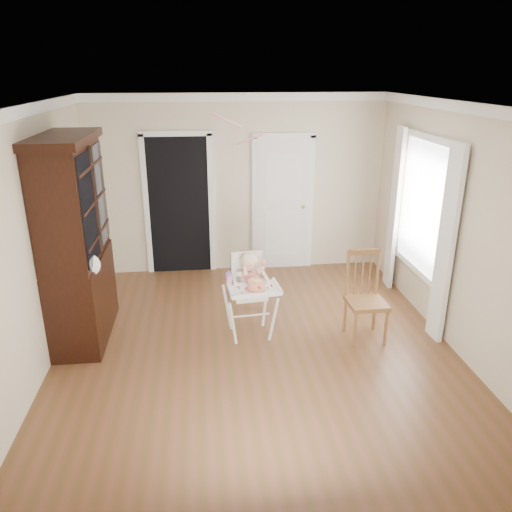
{
  "coord_description": "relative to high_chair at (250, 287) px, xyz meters",
  "views": [
    {
      "loc": [
        -0.55,
        -4.98,
        3.01
      ],
      "look_at": [
        0.03,
        0.22,
        1.05
      ],
      "focal_mm": 35.0,
      "sensor_mm": 36.0,
      "label": 1
    }
  ],
  "objects": [
    {
      "name": "cake",
      "position": [
        0.05,
        -0.27,
        0.14
      ],
      "size": [
        0.25,
        0.25,
        0.11
      ],
      "color": "silver",
      "rests_on": "high_chair"
    },
    {
      "name": "wall_right",
      "position": [
        2.28,
        -0.32,
        0.72
      ],
      "size": [
        0.0,
        5.0,
        5.0
      ],
      "primitive_type": "plane",
      "rotation": [
        1.57,
        0.0,
        -1.57
      ],
      "color": "beige",
      "rests_on": "floor"
    },
    {
      "name": "window_right",
      "position": [
        2.21,
        0.48,
        0.65
      ],
      "size": [
        0.13,
        1.84,
        2.3
      ],
      "color": "white",
      "rests_on": "wall_right"
    },
    {
      "name": "closet_door",
      "position": [
        0.74,
        2.16,
        0.39
      ],
      "size": [
        0.96,
        0.09,
        2.13
      ],
      "color": "white",
      "rests_on": "wall_back"
    },
    {
      "name": "crown_molding",
      "position": [
        0.03,
        -0.32,
        2.01
      ],
      "size": [
        4.5,
        5.0,
        0.12
      ],
      "primitive_type": null,
      "color": "white",
      "rests_on": "ceiling"
    },
    {
      "name": "china_cabinet",
      "position": [
        -1.95,
        0.22,
        0.55
      ],
      "size": [
        0.63,
        1.4,
        2.37
      ],
      "color": "black",
      "rests_on": "floor"
    },
    {
      "name": "doorway",
      "position": [
        -0.87,
        2.17,
        0.48
      ],
      "size": [
        1.06,
        0.05,
        2.22
      ],
      "color": "black",
      "rests_on": "wall_back"
    },
    {
      "name": "dining_chair",
      "position": [
        1.34,
        -0.2,
        -0.14
      ],
      "size": [
        0.44,
        0.44,
        1.06
      ],
      "rotation": [
        0.0,
        0.0,
        0.03
      ],
      "color": "brown",
      "rests_on": "floor"
    },
    {
      "name": "ceiling",
      "position": [
        0.03,
        -0.32,
        2.07
      ],
      "size": [
        5.0,
        5.0,
        0.0
      ],
      "primitive_type": "plane",
      "rotation": [
        3.14,
        0.0,
        0.0
      ],
      "color": "white",
      "rests_on": "wall_back"
    },
    {
      "name": "streamer",
      "position": [
        -0.18,
        0.87,
        1.8
      ],
      "size": [
        0.35,
        0.38,
        0.15
      ],
      "primitive_type": null,
      "rotation": [
        0.26,
        0.0,
        0.73
      ],
      "color": "pink",
      "rests_on": "ceiling"
    },
    {
      "name": "sippy_cup",
      "position": [
        -0.24,
        -0.1,
        0.16
      ],
      "size": [
        0.08,
        0.08,
        0.19
      ],
      "rotation": [
        0.0,
        0.0,
        0.1
      ],
      "color": "pink",
      "rests_on": "high_chair"
    },
    {
      "name": "wall_back",
      "position": [
        0.03,
        2.18,
        0.72
      ],
      "size": [
        4.5,
        0.0,
        4.5
      ],
      "primitive_type": "plane",
      "rotation": [
        1.57,
        0.0,
        0.0
      ],
      "color": "beige",
      "rests_on": "floor"
    },
    {
      "name": "baby",
      "position": [
        -0.0,
        0.03,
        0.16
      ],
      "size": [
        0.32,
        0.24,
        0.48
      ],
      "rotation": [
        0.0,
        0.0,
        0.1
      ],
      "color": "beige",
      "rests_on": "high_chair"
    },
    {
      "name": "high_chair",
      "position": [
        0.0,
        0.0,
        0.0
      ],
      "size": [
        0.64,
        0.78,
        1.03
      ],
      "rotation": [
        0.0,
        0.0,
        0.1
      ],
      "color": "white",
      "rests_on": "floor"
    },
    {
      "name": "wall_left",
      "position": [
        -2.22,
        -0.32,
        0.72
      ],
      "size": [
        0.0,
        5.0,
        5.0
      ],
      "primitive_type": "plane",
      "rotation": [
        1.57,
        0.0,
        1.57
      ],
      "color": "beige",
      "rests_on": "floor"
    },
    {
      "name": "floor",
      "position": [
        0.03,
        -0.32,
        -0.63
      ],
      "size": [
        5.0,
        5.0,
        0.0
      ],
      "primitive_type": "plane",
      "color": "brown",
      "rests_on": "ground"
    }
  ]
}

